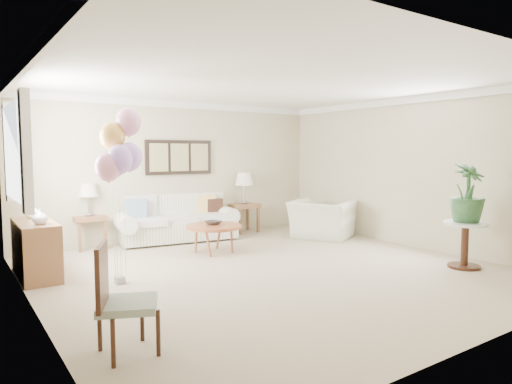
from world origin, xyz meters
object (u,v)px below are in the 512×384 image
Objects in this scene: armchair at (322,219)px; accent_chair at (119,297)px; coffee_table at (214,227)px; balloon_cluster at (120,149)px; sofa at (177,222)px.

accent_chair reaches higher than armchair.
coffee_table is 0.83× the size of armchair.
coffee_table is at bearing 49.51° from accent_chair.
accent_chair is at bearing -108.64° from balloon_cluster.
sofa is 2.61× the size of accent_chair.
sofa is at bearing 34.38° from armchair.
armchair is at bearing 11.97° from balloon_cluster.
balloon_cluster reaches higher than coffee_table.
armchair is (2.36, -0.01, -0.07)m from coffee_table.
accent_chair reaches higher than sofa.
armchair is 4.46m from balloon_cluster.
coffee_table is 2.36m from armchair.
coffee_table is at bearing 62.99° from armchair.
sofa reaches higher than coffee_table.
armchair is (2.42, -1.34, 0.02)m from sofa.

